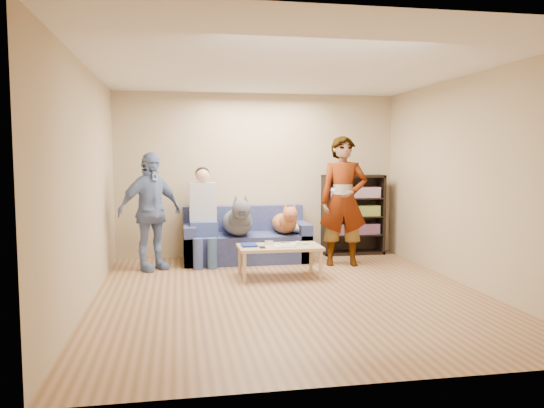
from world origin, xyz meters
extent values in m
plane|color=brown|center=(0.00, 0.00, 0.00)|extent=(5.00, 5.00, 0.00)
plane|color=white|center=(0.00, 0.00, 2.60)|extent=(5.00, 5.00, 0.00)
plane|color=tan|center=(0.00, 2.50, 1.30)|extent=(4.50, 0.00, 4.50)
plane|color=tan|center=(0.00, -2.50, 1.30)|extent=(4.50, 0.00, 4.50)
plane|color=tan|center=(-2.25, 0.00, 1.30)|extent=(0.00, 5.00, 5.00)
plane|color=tan|center=(2.25, 0.00, 1.30)|extent=(0.00, 5.00, 5.00)
ellipsoid|color=silver|center=(0.58, 1.96, 0.50)|extent=(0.42, 0.35, 0.14)
imported|color=gray|center=(1.12, 1.50, 0.95)|extent=(0.77, 0.58, 1.90)
imported|color=#7583BB|center=(-1.66, 1.65, 0.83)|extent=(1.04, 0.87, 1.66)
cube|color=silver|center=(0.92, 1.30, 1.13)|extent=(0.06, 0.13, 0.03)
cube|color=navy|center=(-0.35, 0.94, 0.43)|extent=(0.20, 0.26, 0.03)
cube|color=white|center=(0.10, 0.79, 0.43)|extent=(0.26, 0.20, 0.02)
cube|color=beige|center=(0.13, 0.81, 0.44)|extent=(0.22, 0.17, 0.01)
cube|color=silver|center=(-0.07, 1.01, 0.45)|extent=(0.11, 0.06, 0.05)
cube|color=silver|center=(0.33, 0.99, 0.43)|extent=(0.04, 0.13, 0.03)
cube|color=silver|center=(0.41, 0.91, 0.43)|extent=(0.09, 0.06, 0.03)
cylinder|color=white|center=(0.25, 0.87, 0.43)|extent=(0.07, 0.07, 0.02)
cylinder|color=white|center=(0.25, 0.95, 0.43)|extent=(0.07, 0.07, 0.02)
cylinder|color=orange|center=(0.03, 0.73, 0.42)|extent=(0.13, 0.06, 0.01)
cylinder|color=black|center=(0.17, 1.07, 0.42)|extent=(0.13, 0.08, 0.01)
cube|color=black|center=(-0.20, 0.77, 0.43)|extent=(0.07, 0.12, 0.02)
cube|color=#515B93|center=(-0.25, 2.05, 0.21)|extent=(1.90, 0.85, 0.42)
cube|color=#515B93|center=(-0.25, 2.38, 0.62)|extent=(1.90, 0.18, 0.40)
cube|color=#515B93|center=(-1.11, 2.05, 0.29)|extent=(0.18, 0.85, 0.58)
cube|color=#515B93|center=(0.61, 2.05, 0.29)|extent=(0.18, 0.85, 0.58)
cube|color=#414B90|center=(-0.90, 1.97, 0.53)|extent=(0.40, 0.38, 0.22)
cylinder|color=#3C5585|center=(-1.00, 1.55, 0.21)|extent=(0.14, 0.14, 0.47)
cylinder|color=#3F648C|center=(-0.80, 1.55, 0.21)|extent=(0.14, 0.14, 0.47)
cube|color=silver|center=(-0.90, 2.07, 0.92)|extent=(0.40, 0.24, 0.58)
sphere|color=tan|center=(-0.90, 2.07, 1.32)|extent=(0.21, 0.21, 0.21)
ellipsoid|color=black|center=(-0.90, 2.10, 1.35)|extent=(0.22, 0.22, 0.19)
ellipsoid|color=#52555D|center=(-0.40, 1.95, 0.61)|extent=(0.44, 0.93, 0.39)
sphere|color=#484C52|center=(-0.40, 1.62, 0.70)|extent=(0.34, 0.34, 0.34)
sphere|color=#51525C|center=(-0.40, 1.45, 0.86)|extent=(0.27, 0.27, 0.27)
cube|color=black|center=(-0.40, 1.32, 0.82)|extent=(0.09, 0.13, 0.08)
cone|color=#51545C|center=(-0.47, 1.47, 1.00)|extent=(0.09, 0.09, 0.13)
cone|color=#46494F|center=(-0.33, 1.47, 1.00)|extent=(0.09, 0.09, 0.13)
cylinder|color=#494B53|center=(-0.40, 2.37, 0.57)|extent=(0.05, 0.30, 0.18)
ellipsoid|color=#B37536|center=(0.33, 2.02, 0.57)|extent=(0.35, 0.73, 0.31)
sphere|color=#AC5F34|center=(0.33, 1.72, 0.64)|extent=(0.26, 0.26, 0.26)
sphere|color=#C7613D|center=(0.33, 1.56, 0.77)|extent=(0.21, 0.21, 0.21)
cube|color=brown|center=(0.33, 1.45, 0.74)|extent=(0.07, 0.10, 0.06)
cone|color=#B57637|center=(0.27, 1.59, 0.88)|extent=(0.07, 0.07, 0.10)
cone|color=#AE6635|center=(0.40, 1.59, 0.88)|extent=(0.07, 0.07, 0.10)
cylinder|color=#C08C3A|center=(0.33, 2.41, 0.54)|extent=(0.04, 0.24, 0.14)
cube|color=tan|center=(0.05, 0.89, 0.40)|extent=(1.10, 0.60, 0.04)
cylinder|color=#CCB97D|center=(-0.45, 0.64, 0.19)|extent=(0.05, 0.05, 0.38)
cylinder|color=tan|center=(0.55, 0.64, 0.19)|extent=(0.05, 0.05, 0.38)
cylinder|color=tan|center=(-0.45, 1.14, 0.19)|extent=(0.05, 0.05, 0.38)
cylinder|color=tan|center=(0.55, 1.14, 0.19)|extent=(0.05, 0.05, 0.38)
cube|color=black|center=(1.07, 2.32, 0.65)|extent=(0.04, 0.34, 1.30)
cube|color=black|center=(2.03, 2.32, 0.65)|extent=(0.04, 0.34, 1.30)
cube|color=black|center=(1.55, 2.32, 1.28)|extent=(1.00, 0.34, 0.04)
cube|color=black|center=(1.55, 2.32, 0.02)|extent=(1.00, 0.34, 0.04)
cube|color=black|center=(1.55, 2.48, 0.65)|extent=(1.00, 0.02, 1.30)
cube|color=black|center=(1.55, 2.32, 0.32)|extent=(0.94, 0.32, 0.03)
cube|color=black|center=(1.55, 2.32, 0.62)|extent=(0.94, 0.32, 0.02)
cube|color=black|center=(1.55, 2.32, 0.92)|extent=(0.94, 0.32, 0.02)
cube|color=#B23333|center=(1.55, 2.30, 0.42)|extent=(0.84, 0.24, 0.17)
cube|color=gold|center=(1.55, 2.30, 0.72)|extent=(0.84, 0.24, 0.17)
cube|color=#994C99|center=(1.55, 2.30, 1.02)|extent=(0.84, 0.24, 0.17)
camera|label=1|loc=(-1.27, -5.94, 1.61)|focal=35.00mm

